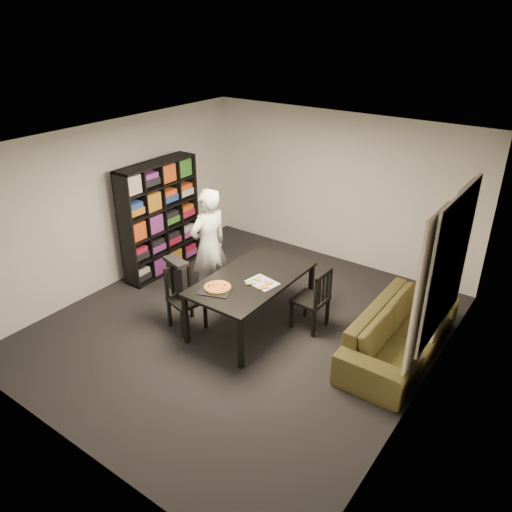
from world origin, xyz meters
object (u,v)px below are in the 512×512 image
Objects in this scene: sofa at (400,332)px; pepperoni_pizza at (218,287)px; dining_table at (252,282)px; person at (209,246)px; bookshelf at (160,218)px; chair_left at (183,293)px; baking_tray at (215,290)px; chair_right at (316,296)px.

pepperoni_pizza is at bearing 117.16° from sofa.
sofa is at bearing 16.50° from dining_table.
person is 1.09m from pepperoni_pizza.
bookshelf is at bearing 154.04° from pepperoni_pizza.
pepperoni_pizza reaches higher than dining_table.
bookshelf reaches higher than person.
chair_left reaches higher than baking_tray.
sofa is (2.91, 0.35, -0.57)m from person.
baking_tray is (0.61, -0.01, 0.25)m from chair_left.
baking_tray is (2.06, -1.05, -0.18)m from bookshelf.
chair_left reaches higher than sofa.
bookshelf is 1.29m from person.
bookshelf is 0.87× the size of sofa.
chair_left is 0.66m from baking_tray.
dining_table is 1.03× the size of person.
chair_left is at bearing 112.65° from sofa.
chair_left is at bearing -35.86° from bookshelf.
chair_left is at bearing 24.10° from person.
bookshelf reaches higher than dining_table.
pepperoni_pizza is at bearing 57.67° from person.
person is at bearing -81.52° from chair_right.
pepperoni_pizza reaches higher than sofa.
person reaches higher than baking_tray.
dining_table is 4.58× the size of baking_tray.
baking_tray reaches higher than dining_table.
dining_table is at bearing 106.50° from sofa.
person reaches higher than sofa.
chair_left is 0.51× the size of person.
bookshelf is 2.32m from baking_tray.
chair_right is (3.01, -0.05, -0.43)m from bookshelf.
chair_right is 0.42× the size of sofa.
bookshelf is 2.06× the size of chair_right.
sofa is (4.18, 0.10, -0.63)m from bookshelf.
baking_tray is at bearing -75.69° from chair_left.
dining_table is at bearing 73.36° from baking_tray.
pepperoni_pizza is at bearing -109.20° from dining_table.
pepperoni_pizza reaches higher than baking_tray.
chair_right is at bearing -42.44° from chair_left.
person reaches higher than pepperoni_pizza.
sofa is (2.74, 1.14, -0.20)m from chair_left.
sofa is at bearing 99.28° from chair_right.
baking_tray reaches higher than sofa.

